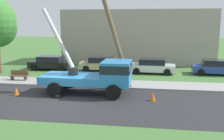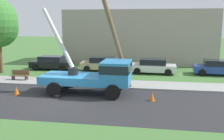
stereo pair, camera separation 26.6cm
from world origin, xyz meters
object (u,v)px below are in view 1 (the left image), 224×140
(traffic_cone_behind, at_px, (16,91))
(parked_sedan_tan, at_px, (101,64))
(leaning_utility_pole, at_px, (113,29))
(utility_truck, at_px, (98,74))
(parked_sedan_black, at_px, (50,63))
(parked_sedan_white, at_px, (152,66))
(park_bench, at_px, (19,76))
(traffic_cone_ahead, at_px, (153,96))
(parked_sedan_blue, at_px, (216,67))

(traffic_cone_behind, bearing_deg, parked_sedan_tan, 67.37)
(leaning_utility_pole, bearing_deg, traffic_cone_behind, -158.52)
(utility_truck, bearing_deg, parked_sedan_black, 128.81)
(utility_truck, distance_m, parked_sedan_white, 8.89)
(parked_sedan_white, xyz_separation_m, park_bench, (-11.23, -5.05, -0.25))
(utility_truck, bearing_deg, traffic_cone_behind, -168.64)
(traffic_cone_ahead, height_order, traffic_cone_behind, same)
(traffic_cone_ahead, relative_size, parked_sedan_blue, 0.12)
(traffic_cone_ahead, bearing_deg, traffic_cone_behind, -179.71)
(leaning_utility_pole, xyz_separation_m, traffic_cone_ahead, (2.92, -2.44, -4.16))
(traffic_cone_ahead, bearing_deg, parked_sedan_black, 137.87)
(utility_truck, distance_m, traffic_cone_behind, 5.73)
(utility_truck, distance_m, parked_sedan_tan, 8.84)
(parked_sedan_white, bearing_deg, traffic_cone_ahead, -90.29)
(utility_truck, relative_size, traffic_cone_behind, 12.07)
(leaning_utility_pole, height_order, parked_sedan_white, leaning_utility_pole)
(traffic_cone_ahead, relative_size, parked_sedan_tan, 0.12)
(parked_sedan_black, bearing_deg, park_bench, -96.09)
(traffic_cone_behind, distance_m, parked_sedan_white, 13.03)
(parked_sedan_tan, distance_m, parked_sedan_white, 5.25)
(traffic_cone_behind, height_order, parked_sedan_black, parked_sedan_black)
(parked_sedan_black, xyz_separation_m, parked_sedan_tan, (5.43, 0.17, 0.00))
(parked_sedan_blue, bearing_deg, traffic_cone_behind, -148.74)
(leaning_utility_pole, relative_size, parked_sedan_tan, 1.91)
(parked_sedan_tan, xyz_separation_m, parked_sedan_white, (5.21, -0.68, 0.00))
(traffic_cone_ahead, xyz_separation_m, parked_sedan_blue, (6.10, 9.27, 0.43))
(leaning_utility_pole, height_order, traffic_cone_ahead, leaning_utility_pole)
(leaning_utility_pole, relative_size, park_bench, 5.42)
(parked_sedan_black, relative_size, parked_sedan_white, 0.98)
(parked_sedan_white, bearing_deg, parked_sedan_tan, 172.58)
(leaning_utility_pole, relative_size, parked_sedan_white, 1.93)
(parked_sedan_blue, bearing_deg, parked_sedan_tan, 177.54)
(traffic_cone_ahead, relative_size, parked_sedan_black, 0.13)
(parked_sedan_white, xyz_separation_m, parked_sedan_blue, (6.05, 0.19, 0.00))
(parked_sedan_tan, relative_size, parked_sedan_white, 1.01)
(leaning_utility_pole, distance_m, traffic_cone_ahead, 5.64)
(parked_sedan_tan, bearing_deg, parked_sedan_white, -7.42)
(traffic_cone_behind, height_order, parked_sedan_white, parked_sedan_white)
(parked_sedan_black, bearing_deg, traffic_cone_ahead, -42.13)
(parked_sedan_black, relative_size, parked_sedan_tan, 0.97)
(traffic_cone_behind, height_order, parked_sedan_blue, parked_sedan_blue)
(parked_sedan_blue, distance_m, park_bench, 18.06)
(traffic_cone_ahead, xyz_separation_m, park_bench, (-11.19, 4.03, 0.18))
(parked_sedan_black, relative_size, parked_sedan_blue, 0.98)
(traffic_cone_behind, bearing_deg, leaning_utility_pole, 21.48)
(parked_sedan_white, distance_m, parked_sedan_blue, 6.05)
(leaning_utility_pole, distance_m, parked_sedan_black, 11.12)
(utility_truck, bearing_deg, parked_sedan_blue, 39.85)
(parked_sedan_black, xyz_separation_m, park_bench, (-0.59, -5.56, -0.25))
(parked_sedan_white, bearing_deg, utility_truck, -115.29)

